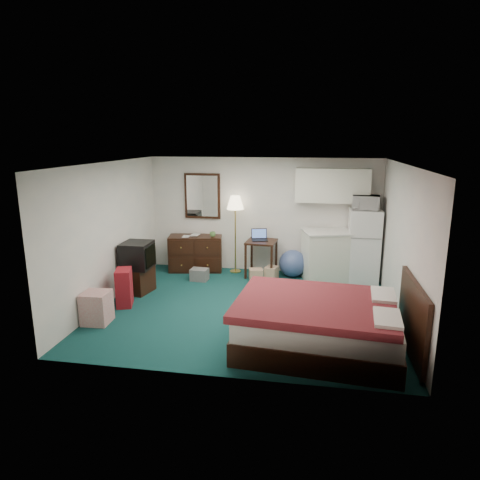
% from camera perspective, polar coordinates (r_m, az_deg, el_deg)
% --- Properties ---
extents(floor, '(5.00, 4.50, 0.01)m').
position_cam_1_polar(floor, '(7.59, 0.91, -9.03)').
color(floor, '#0B2D2C').
rests_on(floor, ground).
extents(ceiling, '(5.00, 4.50, 0.01)m').
position_cam_1_polar(ceiling, '(7.03, 0.99, 10.16)').
color(ceiling, silver).
rests_on(ceiling, walls).
extents(walls, '(5.01, 4.51, 2.50)m').
position_cam_1_polar(walls, '(7.21, 0.95, 0.19)').
color(walls, silver).
rests_on(walls, floor).
extents(mirror, '(0.80, 0.06, 1.00)m').
position_cam_1_polar(mirror, '(9.55, -5.03, 5.87)').
color(mirror, white).
rests_on(mirror, walls).
extents(upper_cabinets, '(1.50, 0.35, 0.70)m').
position_cam_1_polar(upper_cabinets, '(9.06, 12.21, 7.12)').
color(upper_cabinets, silver).
rests_on(upper_cabinets, walls).
extents(headboard, '(0.06, 1.56, 1.00)m').
position_cam_1_polar(headboard, '(6.29, 22.04, -9.59)').
color(headboard, black).
rests_on(headboard, walls).
extents(dresser, '(1.23, 0.72, 0.79)m').
position_cam_1_polar(dresser, '(9.60, -5.93, -1.75)').
color(dresser, black).
rests_on(dresser, floor).
extents(floor_lamp, '(0.43, 0.43, 1.70)m').
position_cam_1_polar(floor_lamp, '(9.33, -0.63, 0.74)').
color(floor_lamp, gold).
rests_on(floor_lamp, floor).
extents(desk, '(0.67, 0.67, 0.78)m').
position_cam_1_polar(desk, '(9.18, 2.85, -2.46)').
color(desk, black).
rests_on(desk, floor).
extents(exercise_ball, '(0.58, 0.58, 0.58)m').
position_cam_1_polar(exercise_ball, '(9.22, 7.03, -3.11)').
color(exercise_ball, '#3B4D81').
rests_on(exercise_ball, floor).
extents(kitchen_counter, '(1.08, 0.92, 1.01)m').
position_cam_1_polar(kitchen_counter, '(9.07, 11.46, -2.13)').
color(kitchen_counter, silver).
rests_on(kitchen_counter, floor).
extents(fridge, '(0.62, 0.62, 1.50)m').
position_cam_1_polar(fridge, '(9.13, 16.14, -0.72)').
color(fridge, white).
rests_on(fridge, floor).
extents(bed, '(2.32, 1.88, 0.70)m').
position_cam_1_polar(bed, '(6.21, 10.36, -11.07)').
color(bed, maroon).
rests_on(bed, floor).
extents(tv_stand, '(0.58, 0.62, 0.49)m').
position_cam_1_polar(tv_stand, '(8.50, -13.51, -5.16)').
color(tv_stand, black).
rests_on(tv_stand, floor).
extents(suitcase, '(0.37, 0.47, 0.67)m').
position_cam_1_polar(suitcase, '(7.86, -15.19, -6.13)').
color(suitcase, maroon).
rests_on(suitcase, floor).
extents(retail_box, '(0.43, 0.43, 0.52)m').
position_cam_1_polar(retail_box, '(7.30, -18.58, -8.54)').
color(retail_box, beige).
rests_on(retail_box, floor).
extents(file_bin, '(0.37, 0.29, 0.25)m').
position_cam_1_polar(file_bin, '(8.99, -5.43, -4.61)').
color(file_bin, slate).
rests_on(file_bin, floor).
extents(cardboard_box_a, '(0.33, 0.30, 0.24)m').
position_cam_1_polar(cardboard_box_a, '(8.99, 2.14, -4.60)').
color(cardboard_box_a, tan).
rests_on(cardboard_box_a, floor).
extents(cardboard_box_b, '(0.29, 0.33, 0.28)m').
position_cam_1_polar(cardboard_box_b, '(9.03, 4.21, -4.42)').
color(cardboard_box_b, tan).
rests_on(cardboard_box_b, floor).
extents(laptop, '(0.39, 0.34, 0.23)m').
position_cam_1_polar(laptop, '(9.08, 2.65, 0.64)').
color(laptop, black).
rests_on(laptop, desk).
extents(crt_tv, '(0.54, 0.58, 0.50)m').
position_cam_1_polar(crt_tv, '(8.34, -13.56, -1.97)').
color(crt_tv, black).
rests_on(crt_tv, tv_stand).
extents(microwave, '(0.55, 0.34, 0.35)m').
position_cam_1_polar(microwave, '(8.93, 16.44, 5.03)').
color(microwave, white).
rests_on(microwave, fridge).
extents(book_a, '(0.15, 0.03, 0.21)m').
position_cam_1_polar(book_a, '(9.43, -7.67, 1.04)').
color(book_a, tan).
rests_on(book_a, dresser).
extents(book_b, '(0.18, 0.03, 0.24)m').
position_cam_1_polar(book_b, '(9.55, -6.54, 1.34)').
color(book_b, tan).
rests_on(book_b, dresser).
extents(mug, '(0.15, 0.12, 0.13)m').
position_cam_1_polar(mug, '(9.38, -3.67, 0.85)').
color(mug, '#588B47').
rests_on(mug, dresser).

